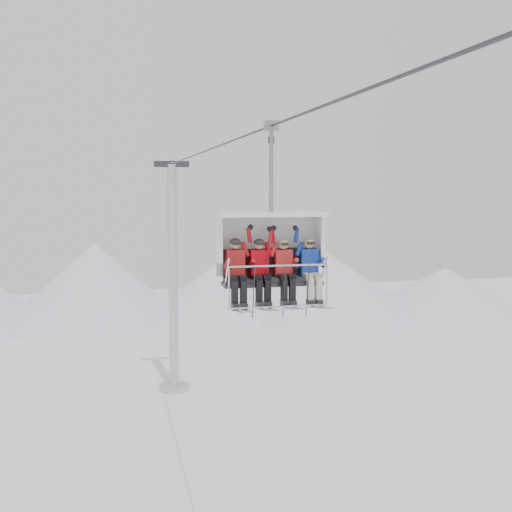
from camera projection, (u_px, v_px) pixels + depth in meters
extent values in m
cone|color=white|center=(95.00, 281.00, 57.97)|extent=(16.00, 16.00, 7.00)
cone|color=white|center=(217.00, 290.00, 59.52)|extent=(14.00, 14.00, 5.00)
cone|color=white|center=(326.00, 284.00, 59.72)|extent=(18.00, 18.00, 6.00)
cone|color=white|center=(444.00, 291.00, 60.27)|extent=(16.00, 16.00, 4.50)
cone|color=white|center=(272.00, 285.00, 63.77)|extent=(12.00, 12.00, 4.50)
cylinder|color=#B8BBC0|center=(173.00, 279.00, 37.40)|extent=(0.56, 0.56, 13.30)
cylinder|color=#B8BBC0|center=(175.00, 387.00, 38.09)|extent=(1.80, 1.80, 0.30)
cube|color=#323237|center=(171.00, 164.00, 36.69)|extent=(2.00, 0.35, 0.35)
cylinder|color=#323237|center=(256.00, 132.00, 15.35)|extent=(0.06, 50.00, 0.06)
cube|color=black|center=(272.00, 279.00, 14.15)|extent=(2.11, 0.55, 0.10)
cube|color=black|center=(269.00, 262.00, 14.36)|extent=(2.11, 0.10, 0.61)
cube|color=#323237|center=(272.00, 283.00, 14.16)|extent=(2.21, 0.60, 0.08)
cube|color=white|center=(267.00, 244.00, 14.54)|extent=(2.35, 0.10, 1.40)
cube|color=white|center=(271.00, 214.00, 14.07)|extent=(2.35, 0.90, 0.10)
cylinder|color=silver|center=(278.00, 266.00, 13.58)|extent=(2.15, 0.04, 0.04)
cylinder|color=silver|center=(279.00, 307.00, 13.60)|extent=(2.15, 0.04, 0.04)
cylinder|color=gray|center=(271.00, 170.00, 13.99)|extent=(0.10, 0.10, 1.91)
cube|color=gray|center=(271.00, 126.00, 13.89)|extent=(0.30, 0.18, 0.22)
cube|color=#A21818|center=(235.00, 263.00, 13.97)|extent=(0.40, 0.27, 0.59)
sphere|color=tan|center=(235.00, 244.00, 13.88)|extent=(0.22, 0.22, 0.22)
cube|color=black|center=(235.00, 292.00, 13.58)|extent=(0.13, 0.15, 0.48)
cube|color=black|center=(243.00, 292.00, 13.62)|extent=(0.13, 0.15, 0.48)
cube|color=#A8ABB2|center=(236.00, 311.00, 13.52)|extent=(0.09, 1.69, 0.26)
cube|color=#A8ABB2|center=(244.00, 310.00, 13.57)|extent=(0.09, 1.69, 0.26)
cube|color=#BD0410|center=(259.00, 263.00, 14.08)|extent=(0.39, 0.26, 0.58)
sphere|color=tan|center=(259.00, 244.00, 14.00)|extent=(0.22, 0.22, 0.22)
cube|color=black|center=(259.00, 291.00, 13.70)|extent=(0.13, 0.15, 0.47)
cube|color=black|center=(268.00, 291.00, 13.74)|extent=(0.13, 0.15, 0.47)
cube|color=#A8ABB2|center=(260.00, 309.00, 13.64)|extent=(0.09, 1.69, 0.26)
cube|color=#A8ABB2|center=(269.00, 309.00, 13.68)|extent=(0.09, 1.69, 0.26)
cube|color=red|center=(283.00, 263.00, 14.21)|extent=(0.39, 0.26, 0.57)
sphere|color=tan|center=(284.00, 245.00, 14.12)|extent=(0.21, 0.21, 0.21)
cube|color=black|center=(284.00, 290.00, 13.82)|extent=(0.13, 0.15, 0.46)
cube|color=black|center=(292.00, 290.00, 13.86)|extent=(0.13, 0.15, 0.46)
cube|color=#A8ABB2|center=(285.00, 308.00, 13.76)|extent=(0.09, 1.69, 0.26)
cube|color=#A8ABB2|center=(293.00, 307.00, 13.80)|extent=(0.09, 1.69, 0.26)
cube|color=#183497|center=(309.00, 262.00, 14.33)|extent=(0.39, 0.26, 0.58)
sphere|color=tan|center=(309.00, 244.00, 14.25)|extent=(0.21, 0.21, 0.21)
cube|color=beige|center=(310.00, 289.00, 13.95)|extent=(0.13, 0.15, 0.47)
cube|color=beige|center=(318.00, 289.00, 13.99)|extent=(0.13, 0.15, 0.47)
cube|color=#A8ABB2|center=(312.00, 307.00, 13.89)|extent=(0.09, 1.69, 0.26)
cube|color=#A8ABB2|center=(320.00, 306.00, 13.93)|extent=(0.09, 1.69, 0.26)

